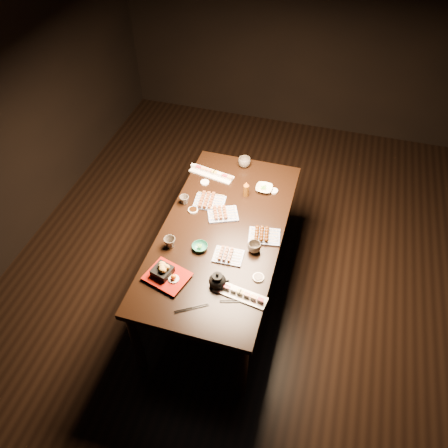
{
  "coord_description": "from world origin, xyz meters",
  "views": [
    {
      "loc": [
        0.59,
        -2.38,
        3.16
      ],
      "look_at": [
        -0.05,
        -0.19,
        0.77
      ],
      "focal_mm": 35.0,
      "sensor_mm": 36.0,
      "label": 1
    }
  ],
  "objects": [
    {
      "name": "edamame_bowl_green",
      "position": [
        -0.15,
        -0.46,
        0.77
      ],
      "size": [
        0.12,
        0.12,
        0.04
      ],
      "primitive_type": "imported",
      "rotation": [
        0.0,
        0.0,
        0.06
      ],
      "color": "#287A60",
      "rests_on": "dining_table"
    },
    {
      "name": "yakitori_plate_center",
      "position": [
        -0.09,
        -0.08,
        0.78
      ],
      "size": [
        0.28,
        0.24,
        0.06
      ],
      "primitive_type": null,
      "rotation": [
        0.0,
        0.0,
        0.4
      ],
      "color": "#828EB6",
      "rests_on": "dining_table"
    },
    {
      "name": "sauce_dish_se",
      "position": [
        0.31,
        -0.6,
        0.76
      ],
      "size": [
        0.1,
        0.1,
        0.01
      ],
      "primitive_type": "cylinder",
      "rotation": [
        0.0,
        0.0,
        0.28
      ],
      "color": "white",
      "rests_on": "dining_table"
    },
    {
      "name": "edamame_bowl_cream",
      "position": [
        0.15,
        0.29,
        0.77
      ],
      "size": [
        0.14,
        0.14,
        0.03
      ],
      "primitive_type": "imported",
      "rotation": [
        0.0,
        0.0,
        0.0
      ],
      "color": "beige",
      "rests_on": "dining_table"
    },
    {
      "name": "sauce_dish_west",
      "position": [
        -0.33,
        -0.1,
        0.76
      ],
      "size": [
        0.08,
        0.08,
        0.01
      ],
      "primitive_type": "cylinder",
      "rotation": [
        0.0,
        0.0,
        -0.02
      ],
      "color": "white",
      "rests_on": "dining_table"
    },
    {
      "name": "sushi_platter_near",
      "position": [
        0.23,
        -0.77,
        0.77
      ],
      "size": [
        0.38,
        0.15,
        0.04
      ],
      "primitive_type": null,
      "rotation": [
        0.0,
        0.0,
        -0.15
      ],
      "color": "white",
      "rests_on": "dining_table"
    },
    {
      "name": "chopsticks_near",
      "position": [
        -0.04,
        -0.95,
        0.75
      ],
      "size": [
        0.2,
        0.14,
        0.01
      ],
      "primitive_type": null,
      "rotation": [
        0.0,
        0.0,
        0.56
      ],
      "color": "black",
      "rests_on": "dining_table"
    },
    {
      "name": "yakitori_plate_left",
      "position": [
        -0.23,
        0.02,
        0.78
      ],
      "size": [
        0.26,
        0.2,
        0.06
      ],
      "primitive_type": null,
      "rotation": [
        0.0,
        0.0,
        0.08
      ],
      "color": "#828EB6",
      "rests_on": "dining_table"
    },
    {
      "name": "yakitori_plate_right",
      "position": [
        0.07,
        -0.47,
        0.78
      ],
      "size": [
        0.22,
        0.16,
        0.05
      ],
      "primitive_type": null,
      "rotation": [
        0.0,
        0.0,
        0.04
      ],
      "color": "#828EB6",
      "rests_on": "dining_table"
    },
    {
      "name": "chopsticks_se",
      "position": [
        0.23,
        -0.82,
        0.75
      ],
      "size": [
        0.24,
        0.09,
        0.01
      ],
      "primitive_type": null,
      "rotation": [
        0.0,
        0.0,
        0.29
      ],
      "color": "black",
      "rests_on": "dining_table"
    },
    {
      "name": "sushi_platter_far",
      "position": [
        -0.32,
        0.36,
        0.77
      ],
      "size": [
        0.4,
        0.18,
        0.05
      ],
      "primitive_type": null,
      "rotation": [
        0.0,
        0.0,
        2.95
      ],
      "color": "white",
      "rests_on": "dining_table"
    },
    {
      "name": "condiment_bottle",
      "position": [
        0.03,
        0.19,
        0.82
      ],
      "size": [
        0.05,
        0.05,
        0.14
      ],
      "primitive_type": "cylinder",
      "rotation": [
        0.0,
        0.0,
        -0.24
      ],
      "color": "#66380D",
      "rests_on": "dining_table"
    },
    {
      "name": "ground",
      "position": [
        0.0,
        0.0,
        0.0
      ],
      "size": [
        5.0,
        5.0,
        0.0
      ],
      "primitive_type": "plane",
      "color": "black",
      "rests_on": "ground"
    },
    {
      "name": "teacup_far_right",
      "position": [
        -0.08,
        0.55,
        0.79
      ],
      "size": [
        0.14,
        0.14,
        0.08
      ],
      "primitive_type": "imported",
      "rotation": [
        0.0,
        0.0,
        0.4
      ],
      "color": "#52493F",
      "rests_on": "dining_table"
    },
    {
      "name": "sauce_dish_east",
      "position": [
        0.23,
        0.3,
        0.76
      ],
      "size": [
        0.09,
        0.09,
        0.01
      ],
      "primitive_type": "cylinder",
      "rotation": [
        0.0,
        0.0,
        0.23
      ],
      "color": "white",
      "rests_on": "dining_table"
    },
    {
      "name": "teacup_mid_right",
      "position": [
        0.23,
        -0.37,
        0.79
      ],
      "size": [
        0.11,
        0.11,
        0.08
      ],
      "primitive_type": "imported",
      "rotation": [
        0.0,
        0.0,
        -0.21
      ],
      "color": "#52493F",
      "rests_on": "dining_table"
    },
    {
      "name": "sauce_dish_nw",
      "position": [
        -0.34,
        0.24,
        0.76
      ],
      "size": [
        0.08,
        0.08,
        0.01
      ],
      "primitive_type": "cylinder",
      "rotation": [
        0.0,
        0.0,
        0.04
      ],
      "color": "white",
      "rests_on": "dining_table"
    },
    {
      "name": "teacup_far_left",
      "position": [
        -0.42,
        -0.04,
        0.78
      ],
      "size": [
        0.08,
        0.08,
        0.07
      ],
      "primitive_type": "imported",
      "rotation": [
        0.0,
        0.0,
        0.06
      ],
      "color": "#52493F",
      "rests_on": "dining_table"
    },
    {
      "name": "tsukune_plate",
      "position": [
        0.27,
        -0.22,
        0.78
      ],
      "size": [
        0.25,
        0.2,
        0.06
      ],
      "primitive_type": null,
      "rotation": [
        0.0,
        0.0,
        0.16
      ],
      "color": "#828EB6",
      "rests_on": "dining_table"
    },
    {
      "name": "dining_table",
      "position": [
        -0.05,
        -0.24,
        0.38
      ],
      "size": [
        0.99,
        1.84,
        0.75
      ],
      "primitive_type": "cube",
      "rotation": [
        0.0,
        0.0,
        0.05
      ],
      "color": "black",
      "rests_on": "ground"
    },
    {
      "name": "tempura_tray",
      "position": [
        -0.28,
        -0.77,
        0.8
      ],
      "size": [
        0.33,
        0.29,
        0.1
      ],
      "primitive_type": null,
      "rotation": [
        0.0,
        0.0,
        -0.28
      ],
      "color": "black",
      "rests_on": "dining_table"
    },
    {
      "name": "teacup_near_left",
      "position": [
        -0.37,
        -0.49,
        0.79
      ],
      "size": [
        0.09,
        0.09,
        0.08
      ],
      "primitive_type": "imported",
      "rotation": [
        0.0,
        0.0,
        0.0
      ],
      "color": "#52493F",
      "rests_on": "dining_table"
    },
    {
      "name": "teapot",
      "position": [
        0.06,
        -0.73,
        0.81
      ],
      "size": [
        0.15,
        0.15,
        0.12
      ],
      "primitive_type": null,
      "rotation": [
        0.0,
        0.0,
        0.09
      ],
      "color": "black",
      "rests_on": "dining_table"
    }
  ]
}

